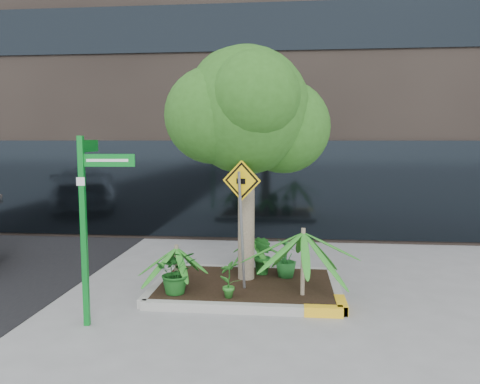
# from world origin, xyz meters

# --- Properties ---
(ground) EXTENTS (80.00, 80.00, 0.00)m
(ground) POSITION_xyz_m (0.00, 0.00, 0.00)
(ground) COLOR gray
(ground) RESTS_ON ground
(planter) EXTENTS (3.35, 2.36, 0.15)m
(planter) POSITION_xyz_m (0.23, 0.27, 0.10)
(planter) COLOR #9E9E99
(planter) RESTS_ON ground
(tree) EXTENTS (2.96, 2.62, 4.44)m
(tree) POSITION_xyz_m (0.17, 0.60, 3.24)
(tree) COLOR gray
(tree) RESTS_ON ground
(palm_front) EXTENTS (1.27, 1.27, 1.41)m
(palm_front) POSITION_xyz_m (1.19, -0.25, 1.20)
(palm_front) COLOR gray
(palm_front) RESTS_ON ground
(palm_left) EXTENTS (0.87, 0.87, 0.96)m
(palm_left) POSITION_xyz_m (-0.98, -0.12, 0.87)
(palm_left) COLOR gray
(palm_left) RESTS_ON ground
(palm_back) EXTENTS (0.72, 0.72, 0.80)m
(palm_back) POSITION_xyz_m (0.25, 1.20, 0.74)
(palm_back) COLOR gray
(palm_back) RESTS_ON ground
(shrub_a) EXTENTS (0.85, 0.85, 0.75)m
(shrub_a) POSITION_xyz_m (-0.91, -0.39, 0.52)
(shrub_a) COLOR #164F18
(shrub_a) RESTS_ON planter
(shrub_b) EXTENTS (0.52, 0.52, 0.72)m
(shrub_b) POSITION_xyz_m (0.91, 0.74, 0.51)
(shrub_b) COLOR #1C6023
(shrub_b) RESTS_ON planter
(shrub_c) EXTENTS (0.47, 0.47, 0.64)m
(shrub_c) POSITION_xyz_m (-0.01, -0.51, 0.47)
(shrub_c) COLOR #297424
(shrub_c) RESTS_ON planter
(shrub_d) EXTENTS (0.58, 0.58, 0.76)m
(shrub_d) POSITION_xyz_m (0.48, 0.85, 0.53)
(shrub_d) COLOR #1A5B1C
(shrub_d) RESTS_ON planter
(street_sign_post) EXTENTS (0.85, 0.81, 2.78)m
(street_sign_post) POSITION_xyz_m (-1.95, -1.44, 1.72)
(street_sign_post) COLOR #0B7E23
(street_sign_post) RESTS_ON ground
(cattle_sign) EXTENTS (0.66, 0.28, 2.24)m
(cattle_sign) POSITION_xyz_m (0.16, -0.14, 1.66)
(cattle_sign) COLOR slate
(cattle_sign) RESTS_ON ground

